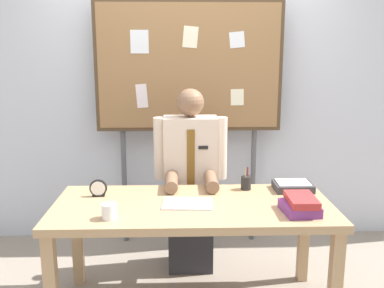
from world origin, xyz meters
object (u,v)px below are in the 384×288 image
open_notebook (187,204)px  pen_holder (246,183)px  coffee_mug (109,211)px  paper_tray (293,186)px  desk (193,216)px  desk_clock (98,189)px  bulletin_board (189,70)px  book_stack (300,205)px  person (190,187)px

open_notebook → pen_holder: size_ratio=1.93×
open_notebook → coffee_mug: size_ratio=3.45×
paper_tray → open_notebook: bearing=-160.0°
desk → desk_clock: bearing=165.8°
bulletin_board → book_stack: 1.55m
pen_holder → coffee_mug: bearing=-149.6°
desk_clock → paper_tray: size_ratio=0.44×
person → paper_tray: size_ratio=5.42×
paper_tray → bulletin_board: bearing=132.4°
bulletin_board → open_notebook: size_ratio=6.76×
book_stack → pen_holder: size_ratio=1.65×
desk_clock → coffee_mug: 0.42m
desk → open_notebook: open_notebook is taller
person → open_notebook: (-0.04, -0.58, 0.08)m
desk → open_notebook: 0.10m
desk → desk_clock: desk_clock is taller
desk → book_stack: book_stack is taller
desk → pen_holder: bearing=35.7°
open_notebook → paper_tray: 0.79m
pen_holder → book_stack: bearing=-60.4°
paper_tray → desk_clock: bearing=-176.0°
bulletin_board → open_notebook: bearing=-91.9°
bulletin_board → coffee_mug: bearing=-111.3°
desk → paper_tray: (0.71, 0.25, 0.11)m
desk → book_stack: (0.64, -0.18, 0.13)m
bulletin_board → person: bearing=-90.0°
paper_tray → pen_holder: bearing=175.8°
bulletin_board → coffee_mug: 1.55m
desk_clock → pen_holder: pen_holder is taller
person → coffee_mug: size_ratio=15.73×
pen_holder → open_notebook: bearing=-144.8°
desk → paper_tray: 0.76m
book_stack → open_notebook: bearing=166.7°
coffee_mug → paper_tray: coffee_mug is taller
bulletin_board → paper_tray: bulletin_board is taller
bulletin_board → coffee_mug: size_ratio=23.31×
desk_clock → pen_holder: bearing=6.6°
book_stack → pen_holder: bearing=119.6°
desk_clock → paper_tray: desk_clock is taller
open_notebook → pen_holder: (0.42, 0.29, 0.04)m
open_notebook → bulletin_board: bearing=88.1°
open_notebook → pen_holder: 0.51m
bulletin_board → paper_tray: size_ratio=8.03×
bulletin_board → paper_tray: (0.71, -0.77, -0.77)m
coffee_mug → paper_tray: bearing=22.2°
person → bulletin_board: 0.98m
desk → coffee_mug: coffee_mug is taller
book_stack → coffee_mug: 1.13m
desk_clock → pen_holder: (1.00, 0.12, -0.00)m
person → desk: bearing=-90.0°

